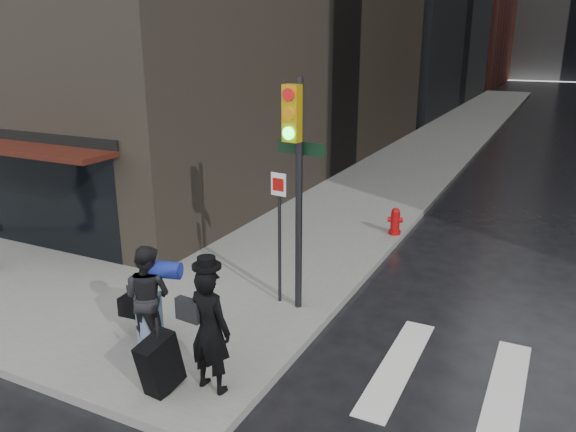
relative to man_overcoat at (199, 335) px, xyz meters
name	(u,v)px	position (x,y,z in m)	size (l,w,h in m)	color
ground	(178,344)	(-1.22, 1.04, -1.01)	(140.00, 140.00, 0.00)	black
sidewalk_left	(463,127)	(-1.22, 28.04, -0.93)	(4.00, 50.00, 0.15)	slate
man_overcoat	(199,335)	(0.00, 0.00, 0.00)	(1.14, 1.00, 2.04)	black
man_jeans	(148,296)	(-1.46, 0.67, 0.00)	(1.23, 0.71, 1.70)	black
traffic_light	(294,166)	(0.08, 2.85, 1.83)	(1.04, 0.52, 4.16)	black
fire_hydrant	(395,222)	(0.58, 7.72, -0.55)	(0.40, 0.31, 0.70)	#A1090A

